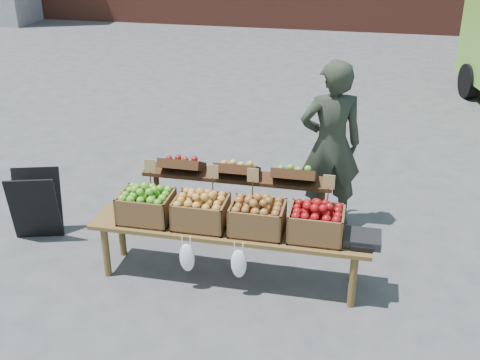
% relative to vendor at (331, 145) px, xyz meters
% --- Properties ---
extents(ground, '(80.00, 80.00, 0.00)m').
position_rel_vendor_xyz_m(ground, '(0.19, -1.63, -0.96)').
color(ground, '#454547').
extents(vendor, '(0.81, 0.65, 1.92)m').
position_rel_vendor_xyz_m(vendor, '(0.00, 0.00, 0.00)').
color(vendor, '#252B1F').
rests_on(vendor, ground).
extents(chalkboard_sign, '(0.58, 0.42, 0.78)m').
position_rel_vendor_xyz_m(chalkboard_sign, '(-3.09, -1.00, -0.57)').
color(chalkboard_sign, black).
rests_on(chalkboard_sign, ground).
extents(back_table, '(2.10, 0.44, 1.04)m').
position_rel_vendor_xyz_m(back_table, '(-0.92, -0.64, -0.44)').
color(back_table, '#392010').
rests_on(back_table, ground).
extents(display_bench, '(2.70, 0.56, 0.57)m').
position_rel_vendor_xyz_m(display_bench, '(-0.84, -1.36, -0.68)').
color(display_bench, brown).
rests_on(display_bench, ground).
extents(crate_golden_apples, '(0.50, 0.40, 0.28)m').
position_rel_vendor_xyz_m(crate_golden_apples, '(-1.66, -1.36, -0.25)').
color(crate_golden_apples, '#3E8221').
rests_on(crate_golden_apples, display_bench).
extents(crate_russet_pears, '(0.50, 0.40, 0.28)m').
position_rel_vendor_xyz_m(crate_russet_pears, '(-1.11, -1.36, -0.25)').
color(crate_russet_pears, '#B29E1C').
rests_on(crate_russet_pears, display_bench).
extents(crate_red_apples, '(0.50, 0.40, 0.28)m').
position_rel_vendor_xyz_m(crate_red_apples, '(-0.56, -1.36, -0.25)').
color(crate_red_apples, olive).
rests_on(crate_red_apples, display_bench).
extents(crate_green_apples, '(0.50, 0.40, 0.28)m').
position_rel_vendor_xyz_m(crate_green_apples, '(-0.01, -1.36, -0.25)').
color(crate_green_apples, '#750001').
rests_on(crate_green_apples, display_bench).
extents(weighing_scale, '(0.34, 0.30, 0.08)m').
position_rel_vendor_xyz_m(weighing_scale, '(0.41, -1.36, -0.35)').
color(weighing_scale, black).
rests_on(weighing_scale, display_bench).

